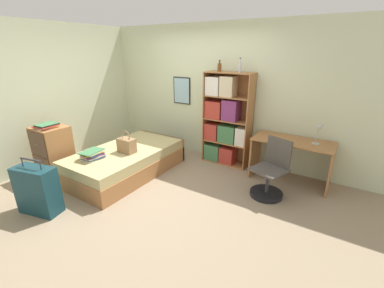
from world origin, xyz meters
name	(u,v)px	position (x,y,z in m)	size (l,w,h in m)	color
ground_plane	(158,183)	(0.00, 0.00, 0.00)	(14.00, 14.00, 0.00)	gray
wall_back	(207,93)	(0.00, 1.62, 1.30)	(10.00, 0.09, 2.60)	beige
wall_left	(64,94)	(-2.29, 0.00, 1.30)	(0.06, 10.00, 2.60)	beige
bed	(127,161)	(-0.72, 0.02, 0.23)	(1.14, 2.04, 0.46)	#A36B3D
handbag	(127,145)	(-0.60, -0.07, 0.59)	(0.30, 0.18, 0.39)	#93704C
book_stack_on_bed	(93,154)	(-0.87, -0.56, 0.53)	(0.33, 0.38, 0.14)	silver
suitcase	(38,190)	(-0.85, -1.49, 0.33)	(0.61, 0.39, 0.80)	#143842
dresser	(54,152)	(-1.71, -0.73, 0.45)	(0.53, 0.50, 0.90)	#A36B3D
magazine_pile_on_dresser	(47,126)	(-1.69, -0.76, 0.93)	(0.33, 0.36, 0.07)	silver
bookcase	(224,122)	(0.52, 1.39, 0.83)	(0.89, 0.36, 1.74)	#A36B3D
bottle_green	(219,67)	(0.39, 1.38, 1.82)	(0.07, 0.07, 0.20)	brown
bottle_brown	(240,67)	(0.78, 1.37, 1.84)	(0.06, 0.06, 0.24)	#B7BCC1
desk	(292,153)	(1.82, 1.28, 0.51)	(1.26, 0.59, 0.73)	#A36B3D
desk_lamp	(320,129)	(2.18, 1.28, 0.98)	(0.16, 0.12, 0.38)	#ADA89E
desk_chair	(270,178)	(1.67, 0.64, 0.28)	(0.57, 0.57, 0.88)	black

